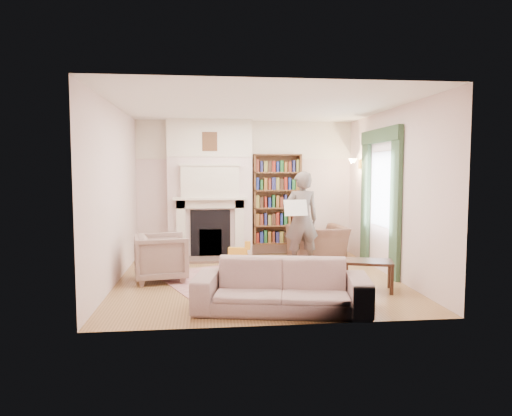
{
  "coord_description": "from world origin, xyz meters",
  "views": [
    {
      "loc": [
        -0.82,
        -7.31,
        1.79
      ],
      "look_at": [
        0.0,
        0.25,
        1.15
      ],
      "focal_mm": 32.0,
      "sensor_mm": 36.0,
      "label": 1
    }
  ],
  "objects": [
    {
      "name": "armchair_reading",
      "position": [
        1.35,
        1.45,
        0.34
      ],
      "size": [
        1.15,
        1.04,
        0.68
      ],
      "primitive_type": "imported",
      "rotation": [
        0.0,
        0.0,
        3.27
      ],
      "color": "#4E3229",
      "rests_on": "floor"
    },
    {
      "name": "wall_right",
      "position": [
        2.25,
        0.0,
        1.4
      ],
      "size": [
        0.0,
        4.5,
        4.5
      ],
      "primitive_type": "plane",
      "rotation": [
        1.57,
        0.0,
        -1.57
      ],
      "color": "white",
      "rests_on": "floor"
    },
    {
      "name": "paraffin_heater",
      "position": [
        -1.52,
        1.65,
        0.28
      ],
      "size": [
        0.24,
        0.24,
        0.55
      ],
      "primitive_type": "cylinder",
      "rotation": [
        0.0,
        0.0,
        0.02
      ],
      "color": "#B8BAC0",
      "rests_on": "floor"
    },
    {
      "name": "ceiling",
      "position": [
        0.0,
        0.0,
        2.8
      ],
      "size": [
        4.5,
        4.5,
        0.0
      ],
      "primitive_type": "plane",
      "rotation": [
        3.14,
        0.0,
        0.0
      ],
      "color": "white",
      "rests_on": "wall_back"
    },
    {
      "name": "comic_annuals",
      "position": [
        0.12,
        -0.32,
        0.02
      ],
      "size": [
        0.74,
        0.56,
        0.02
      ],
      "color": "red",
      "rests_on": "rug"
    },
    {
      "name": "pelmet",
      "position": [
        2.19,
        0.4,
        2.38
      ],
      "size": [
        0.09,
        1.7,
        0.24
      ],
      "primitive_type": "cube",
      "color": "#2F462D",
      "rests_on": "wall_right"
    },
    {
      "name": "man_reading",
      "position": [
        0.9,
        0.85,
        0.88
      ],
      "size": [
        0.68,
        0.49,
        1.76
      ],
      "primitive_type": "imported",
      "rotation": [
        0.0,
        0.0,
        3.25
      ],
      "color": "#584C46",
      "rests_on": "floor"
    },
    {
      "name": "wall_front",
      "position": [
        0.0,
        -2.25,
        1.4
      ],
      "size": [
        4.5,
        0.0,
        4.5
      ],
      "primitive_type": "plane",
      "rotation": [
        -1.57,
        0.0,
        0.0
      ],
      "color": "white",
      "rests_on": "floor"
    },
    {
      "name": "curtain_left",
      "position": [
        2.2,
        -0.3,
        1.2
      ],
      "size": [
        0.07,
        0.32,
        2.4
      ],
      "primitive_type": "cube",
      "color": "#2F462D",
      "rests_on": "floor"
    },
    {
      "name": "wall_left",
      "position": [
        -2.25,
        0.0,
        1.4
      ],
      "size": [
        0.0,
        4.5,
        4.5
      ],
      "primitive_type": "plane",
      "rotation": [
        1.57,
        0.0,
        1.57
      ],
      "color": "white",
      "rests_on": "floor"
    },
    {
      "name": "rocking_horse",
      "position": [
        -0.26,
        0.99,
        0.24
      ],
      "size": [
        0.58,
        0.33,
        0.48
      ],
      "primitive_type": null,
      "rotation": [
        0.0,
        0.0,
        -0.23
      ],
      "color": "gold",
      "rests_on": "rug"
    },
    {
      "name": "fireplace",
      "position": [
        -0.75,
        2.05,
        1.39
      ],
      "size": [
        1.7,
        0.58,
        2.8
      ],
      "color": "white",
      "rests_on": "floor"
    },
    {
      "name": "sofa",
      "position": [
        0.11,
        -1.7,
        0.32
      ],
      "size": [
        2.32,
        1.25,
        0.64
      ],
      "primitive_type": "imported",
      "rotation": [
        0.0,
        0.0,
        -0.19
      ],
      "color": "#ACA08E",
      "rests_on": "floor"
    },
    {
      "name": "board_game",
      "position": [
        -0.25,
        0.24,
        0.03
      ],
      "size": [
        0.35,
        0.35,
        0.03
      ],
      "primitive_type": "cube",
      "rotation": [
        0.0,
        0.0,
        0.01
      ],
      "color": "gold",
      "rests_on": "rug"
    },
    {
      "name": "floor",
      "position": [
        0.0,
        0.0,
        0.0
      ],
      "size": [
        4.5,
        4.5,
        0.0
      ],
      "primitive_type": "plane",
      "color": "brown",
      "rests_on": "ground"
    },
    {
      "name": "coffee_table",
      "position": [
        1.55,
        -0.88,
        0.23
      ],
      "size": [
        0.8,
        0.64,
        0.45
      ],
      "primitive_type": null,
      "rotation": [
        0.0,
        0.0,
        -0.3
      ],
      "color": "#341912",
      "rests_on": "floor"
    },
    {
      "name": "bookcase",
      "position": [
        0.65,
        2.12,
        1.18
      ],
      "size": [
        1.0,
        0.24,
        1.85
      ],
      "primitive_type": "cube",
      "color": "brown",
      "rests_on": "floor"
    },
    {
      "name": "rug",
      "position": [
        -0.34,
        0.23,
        0.01
      ],
      "size": [
        2.88,
        2.58,
        0.01
      ],
      "primitive_type": "cube",
      "rotation": [
        0.0,
        0.0,
        0.39
      ],
      "color": "#C2AB93",
      "rests_on": "floor"
    },
    {
      "name": "newspaper",
      "position": [
        0.75,
        0.65,
        1.11
      ],
      "size": [
        0.43,
        0.17,
        0.29
      ],
      "primitive_type": "cube",
      "rotation": [
        -0.35,
        0.0,
        0.11
      ],
      "color": "silver",
      "rests_on": "man_reading"
    },
    {
      "name": "game_box_lid",
      "position": [
        -0.66,
        -0.25,
        0.04
      ],
      "size": [
        0.33,
        0.25,
        0.05
      ],
      "primitive_type": "cube",
      "rotation": [
        0.0,
        0.0,
        -0.17
      ],
      "color": "#AE1314",
      "rests_on": "rug"
    },
    {
      "name": "armchair_left",
      "position": [
        -1.56,
        0.09,
        0.38
      ],
      "size": [
        0.96,
        0.94,
        0.75
      ],
      "primitive_type": "imported",
      "rotation": [
        0.0,
        0.0,
        1.75
      ],
      "color": "#A89E8B",
      "rests_on": "floor"
    },
    {
      "name": "wall_sconce",
      "position": [
        2.03,
        1.5,
        1.9
      ],
      "size": [
        0.2,
        0.24,
        0.24
      ],
      "primitive_type": null,
      "color": "gold",
      "rests_on": "wall_right"
    },
    {
      "name": "window",
      "position": [
        2.23,
        0.4,
        1.45
      ],
      "size": [
        0.02,
        0.9,
        1.3
      ],
      "primitive_type": "cube",
      "color": "silver",
      "rests_on": "wall_right"
    },
    {
      "name": "curtain_right",
      "position": [
        2.2,
        1.1,
        1.2
      ],
      "size": [
        0.07,
        0.32,
        2.4
      ],
      "primitive_type": "cube",
      "color": "#2F462D",
      "rests_on": "floor"
    },
    {
      "name": "wall_back",
      "position": [
        0.0,
        2.25,
        1.4
      ],
      "size": [
        4.5,
        0.0,
        4.5
      ],
      "primitive_type": "plane",
      "rotation": [
        1.57,
        0.0,
        0.0
      ],
      "color": "white",
      "rests_on": "floor"
    }
  ]
}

